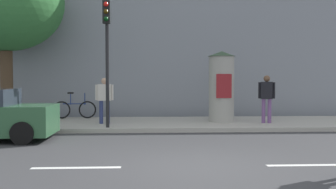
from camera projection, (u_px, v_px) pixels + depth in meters
The scene contains 10 objects.
ground_plane at pixel (195, 167), 7.96m from camera, with size 80.00×80.00×0.00m, color #38383A.
sidewalk_curb at pixel (173, 124), 14.94m from camera, with size 36.00×4.00×0.15m, color #B2ADA3.
lane_markings at pixel (195, 166), 7.96m from camera, with size 25.80×0.16×0.01m.
building_backdrop at pixel (167, 26), 19.75m from camera, with size 36.00×5.00×8.94m, color gray.
traffic_light at pixel (107, 43), 12.95m from camera, with size 0.24×0.45×4.23m.
poster_column at pixel (221, 86), 14.93m from camera, with size 1.06×1.06×2.71m.
street_tree at pixel (5, 2), 15.05m from camera, with size 4.48×4.48×6.53m.
pedestrian_in_red_top at pixel (267, 95), 14.48m from camera, with size 0.59×0.37×1.78m.
pedestrian_tallest at pixel (104, 97), 14.24m from camera, with size 0.66×0.26×1.68m.
bicycle_leaning at pixel (75, 109), 16.13m from camera, with size 1.77×0.19×1.09m.
Camera 1 is at (-0.94, -7.85, 1.80)m, focal length 41.61 mm.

